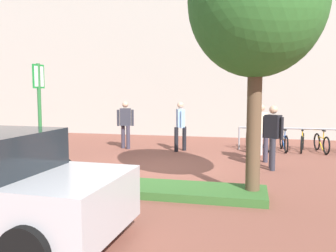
{
  "coord_description": "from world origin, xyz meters",
  "views": [
    {
      "loc": [
        2.31,
        -9.24,
        2.11
      ],
      "look_at": [
        -0.06,
        1.04,
        1.07
      ],
      "focal_mm": 38.29,
      "sensor_mm": 36.0,
      "label": 1
    }
  ],
  "objects_px": {
    "bollard_steel": "(260,141)",
    "bike_at_sign": "(48,169)",
    "tree_sidewalk": "(257,2)",
    "person_casual_tan": "(180,123)",
    "parking_sign_post": "(40,107)",
    "bike_rack_cluster": "(293,141)",
    "person_suited_dark": "(125,122)",
    "person_suited_navy": "(273,133)",
    "person_shirt_white": "(260,129)"
  },
  "relations": [
    {
      "from": "bollard_steel",
      "to": "person_casual_tan",
      "type": "distance_m",
      "value": 2.76
    },
    {
      "from": "person_suited_navy",
      "to": "bike_at_sign",
      "type": "bearing_deg",
      "value": -151.46
    },
    {
      "from": "bollard_steel",
      "to": "person_suited_dark",
      "type": "height_order",
      "value": "person_suited_dark"
    },
    {
      "from": "tree_sidewalk",
      "to": "person_shirt_white",
      "type": "xyz_separation_m",
      "value": [
        0.23,
        3.7,
        -2.78
      ]
    },
    {
      "from": "bike_rack_cluster",
      "to": "person_casual_tan",
      "type": "distance_m",
      "value": 3.99
    },
    {
      "from": "bollard_steel",
      "to": "person_suited_dark",
      "type": "distance_m",
      "value": 4.79
    },
    {
      "from": "bollard_steel",
      "to": "bike_at_sign",
      "type": "bearing_deg",
      "value": -134.22
    },
    {
      "from": "parking_sign_post",
      "to": "person_suited_dark",
      "type": "height_order",
      "value": "parking_sign_post"
    },
    {
      "from": "bike_at_sign",
      "to": "parking_sign_post",
      "type": "bearing_deg",
      "value": -127.53
    },
    {
      "from": "tree_sidewalk",
      "to": "bike_at_sign",
      "type": "relative_size",
      "value": 3.19
    },
    {
      "from": "person_suited_navy",
      "to": "person_casual_tan",
      "type": "xyz_separation_m",
      "value": [
        -2.96,
        2.33,
        0.0
      ]
    },
    {
      "from": "bike_at_sign",
      "to": "person_shirt_white",
      "type": "xyz_separation_m",
      "value": [
        4.72,
        3.69,
        0.63
      ]
    },
    {
      "from": "parking_sign_post",
      "to": "person_suited_navy",
      "type": "bearing_deg",
      "value": 29.12
    },
    {
      "from": "parking_sign_post",
      "to": "person_shirt_white",
      "type": "relative_size",
      "value": 1.57
    },
    {
      "from": "bike_rack_cluster",
      "to": "person_casual_tan",
      "type": "xyz_separation_m",
      "value": [
        -3.84,
        -0.86,
        0.64
      ]
    },
    {
      "from": "bike_at_sign",
      "to": "bike_rack_cluster",
      "type": "bearing_deg",
      "value": 45.12
    },
    {
      "from": "bike_at_sign",
      "to": "person_suited_dark",
      "type": "bearing_deg",
      "value": 89.95
    },
    {
      "from": "tree_sidewalk",
      "to": "person_suited_dark",
      "type": "relative_size",
      "value": 3.04
    },
    {
      "from": "bike_rack_cluster",
      "to": "person_casual_tan",
      "type": "height_order",
      "value": "person_casual_tan"
    },
    {
      "from": "bike_at_sign",
      "to": "bike_rack_cluster",
      "type": "xyz_separation_m",
      "value": [
        5.9,
        5.92,
        -0.0
      ]
    },
    {
      "from": "tree_sidewalk",
      "to": "person_casual_tan",
      "type": "relative_size",
      "value": 3.04
    },
    {
      "from": "bike_rack_cluster",
      "to": "bollard_steel",
      "type": "distance_m",
      "value": 1.54
    },
    {
      "from": "parking_sign_post",
      "to": "person_casual_tan",
      "type": "height_order",
      "value": "parking_sign_post"
    },
    {
      "from": "person_casual_tan",
      "to": "bike_rack_cluster",
      "type": "bearing_deg",
      "value": 12.61
    },
    {
      "from": "bike_at_sign",
      "to": "person_casual_tan",
      "type": "xyz_separation_m",
      "value": [
        2.05,
        5.06,
        0.63
      ]
    },
    {
      "from": "person_casual_tan",
      "to": "person_suited_navy",
      "type": "bearing_deg",
      "value": -38.23
    },
    {
      "from": "bollard_steel",
      "to": "person_casual_tan",
      "type": "height_order",
      "value": "person_casual_tan"
    },
    {
      "from": "bike_at_sign",
      "to": "bollard_steel",
      "type": "height_order",
      "value": "bollard_steel"
    },
    {
      "from": "person_casual_tan",
      "to": "bollard_steel",
      "type": "bearing_deg",
      "value": -3.62
    },
    {
      "from": "parking_sign_post",
      "to": "person_shirt_white",
      "type": "height_order",
      "value": "parking_sign_post"
    },
    {
      "from": "bike_rack_cluster",
      "to": "person_suited_dark",
      "type": "distance_m",
      "value": 5.98
    },
    {
      "from": "bike_rack_cluster",
      "to": "person_shirt_white",
      "type": "height_order",
      "value": "person_shirt_white"
    },
    {
      "from": "person_suited_dark",
      "to": "person_shirt_white",
      "type": "height_order",
      "value": "same"
    },
    {
      "from": "parking_sign_post",
      "to": "person_casual_tan",
      "type": "bearing_deg",
      "value": 67.53
    },
    {
      "from": "parking_sign_post",
      "to": "person_casual_tan",
      "type": "xyz_separation_m",
      "value": [
        2.14,
        5.18,
        -0.77
      ]
    },
    {
      "from": "bike_at_sign",
      "to": "bollard_steel",
      "type": "distance_m",
      "value": 6.82
    },
    {
      "from": "bike_rack_cluster",
      "to": "person_suited_navy",
      "type": "xyz_separation_m",
      "value": [
        -0.88,
        -3.19,
        0.64
      ]
    },
    {
      "from": "bike_rack_cluster",
      "to": "person_suited_navy",
      "type": "bearing_deg",
      "value": -105.42
    },
    {
      "from": "person_suited_dark",
      "to": "person_casual_tan",
      "type": "bearing_deg",
      "value": -2.06
    },
    {
      "from": "parking_sign_post",
      "to": "bollard_steel",
      "type": "relative_size",
      "value": 3.0
    },
    {
      "from": "parking_sign_post",
      "to": "bike_rack_cluster",
      "type": "distance_m",
      "value": 8.62
    },
    {
      "from": "bike_at_sign",
      "to": "person_shirt_white",
      "type": "distance_m",
      "value": 6.03
    },
    {
      "from": "person_shirt_white",
      "to": "bike_at_sign",
      "type": "bearing_deg",
      "value": -141.99
    },
    {
      "from": "bike_rack_cluster",
      "to": "tree_sidewalk",
      "type": "bearing_deg",
      "value": -103.32
    },
    {
      "from": "bollard_steel",
      "to": "person_casual_tan",
      "type": "relative_size",
      "value": 0.52
    },
    {
      "from": "bike_at_sign",
      "to": "person_casual_tan",
      "type": "bearing_deg",
      "value": 67.92
    },
    {
      "from": "parking_sign_post",
      "to": "bike_at_sign",
      "type": "distance_m",
      "value": 1.41
    },
    {
      "from": "person_shirt_white",
      "to": "bike_rack_cluster",
      "type": "bearing_deg",
      "value": 62.24
    },
    {
      "from": "tree_sidewalk",
      "to": "person_shirt_white",
      "type": "relative_size",
      "value": 3.04
    },
    {
      "from": "person_suited_navy",
      "to": "parking_sign_post",
      "type": "bearing_deg",
      "value": -150.88
    }
  ]
}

